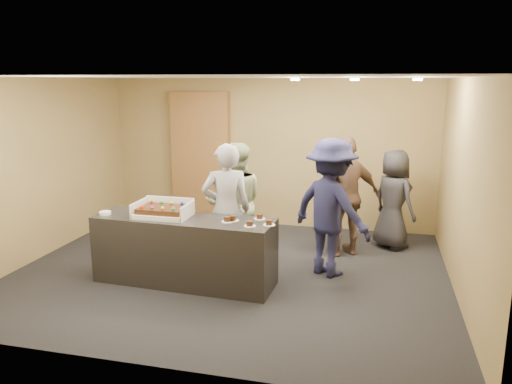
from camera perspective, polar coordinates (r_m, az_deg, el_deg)
room at (r=6.82m, az=-3.04°, el=1.57°), size 6.04×6.00×2.70m
serving_counter at (r=6.73m, az=-8.17°, el=-6.63°), size 2.43×0.82×0.90m
storage_cabinet at (r=9.50m, az=-6.37°, el=3.91°), size 1.12×0.15×2.46m
cake_box at (r=6.72m, az=-10.48°, el=-2.32°), size 0.71×0.49×0.21m
sheet_cake at (r=6.69m, az=-10.60°, el=-1.95°), size 0.61×0.42×0.12m
plate_stack at (r=6.99m, az=-16.87°, el=-2.30°), size 0.16×0.16×0.04m
slice_a at (r=6.35m, az=-3.30°, el=-3.22°), size 0.15×0.15×0.07m
slice_b at (r=6.39m, az=-2.63°, el=-3.11°), size 0.15×0.15×0.07m
slice_c at (r=6.15m, az=-0.70°, el=-3.74°), size 0.15×0.15×0.07m
slice_d at (r=6.46m, az=0.43°, el=-2.92°), size 0.15×0.15×0.07m
slice_e at (r=6.19m, az=1.51°, el=-3.62°), size 0.15×0.15×0.07m
person_server_grey at (r=6.85m, az=-3.39°, el=-2.05°), size 0.79×0.66×1.84m
person_sage_man at (r=7.33m, az=-2.38°, el=-1.30°), size 1.05×0.94×1.79m
person_navy_man at (r=6.90m, az=8.55°, el=-1.81°), size 1.42×1.26×1.91m
person_brown_extra at (r=7.74m, az=10.30°, el=-0.49°), size 1.16×0.95×1.86m
person_dark_suit at (r=8.28m, az=15.44°, el=-0.81°), size 0.91×0.91×1.60m
ceiling_spotlights at (r=6.91m, az=11.21°, el=12.51°), size 1.72×0.12×0.03m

